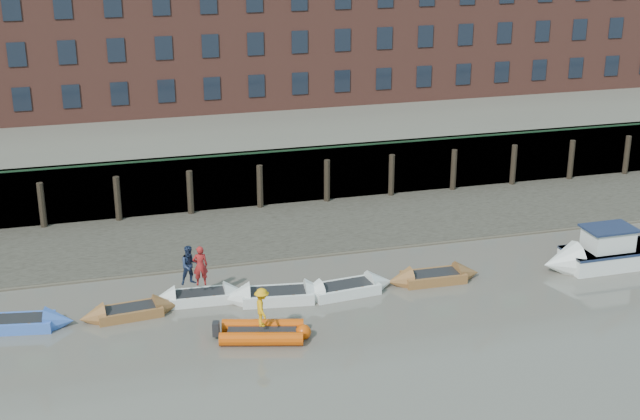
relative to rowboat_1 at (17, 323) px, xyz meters
name	(u,v)px	position (x,y,z in m)	size (l,w,h in m)	color
ground	(333,415)	(10.94, -9.82, -0.24)	(220.00, 220.00, 0.00)	#5E584F
foreshore	(238,235)	(10.94, 8.18, -0.24)	(110.00, 8.00, 0.50)	#3D382F
mud_band	(251,258)	(10.94, 4.78, -0.24)	(110.00, 1.60, 0.10)	#4C4336
river_wall	(223,182)	(10.94, 12.56, 1.36)	(110.00, 1.23, 3.30)	#2D2A26
bank_terrace	(191,125)	(10.94, 26.18, 1.36)	(110.00, 28.00, 3.20)	#5E594D
rowboat_1	(17,323)	(0.00, 0.00, 0.00)	(4.82, 2.10, 1.35)	#3A61C3
rowboat_2	(130,312)	(4.65, -0.12, -0.02)	(4.37, 1.66, 1.24)	brown
rowboat_3	(200,297)	(7.78, 0.55, -0.02)	(4.40, 1.49, 1.26)	silver
rowboat_4	(278,296)	(11.14, -0.32, 0.01)	(5.09, 2.08, 1.43)	silver
rowboat_5	(345,289)	(14.26, -0.44, 0.00)	(4.86, 1.88, 1.38)	silver
rowboat_6	(433,277)	(18.65, -0.27, -0.01)	(4.55, 1.40, 1.31)	brown
rib_tender	(266,332)	(9.88, -3.65, 0.04)	(3.82, 2.57, 0.64)	#CA4506
motor_launch	(595,255)	(26.84, -0.81, 0.42)	(6.32, 2.14, 2.60)	silver
person_rower_a	(200,266)	(7.85, 0.47, 1.53)	(0.67, 0.44, 1.83)	maroon
person_rower_b	(190,265)	(7.42, 0.67, 1.51)	(0.88, 0.68, 1.80)	#19233F
person_rib_crew	(262,307)	(9.74, -3.63, 1.18)	(1.06, 0.61, 1.63)	orange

